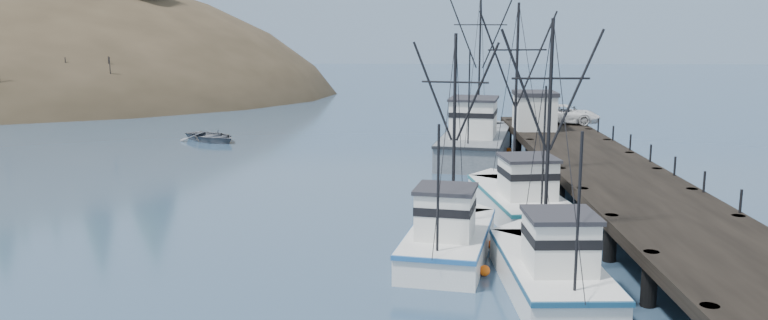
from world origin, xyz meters
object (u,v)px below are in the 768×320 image
(trawler_far, at_px, (518,198))
(work_vessel, at_px, (476,141))
(trawler_near, at_px, (549,268))
(pickup_truck, at_px, (566,114))
(pier, at_px, (609,174))
(trawler_mid, at_px, (450,237))
(motorboat, at_px, (212,141))
(pier_shed, at_px, (535,110))

(trawler_far, height_order, work_vessel, work_vessel)
(trawler_near, relative_size, pickup_truck, 1.97)
(pier, distance_m, work_vessel, 15.32)
(trawler_near, bearing_deg, trawler_mid, 131.19)
(work_vessel, distance_m, pickup_truck, 8.41)
(trawler_near, distance_m, trawler_mid, 5.25)
(trawler_far, bearing_deg, pickup_truck, 71.58)
(pier, height_order, motorboat, pier)
(pier, height_order, pickup_truck, pickup_truck)
(pier, distance_m, motorboat, 34.38)
(pier, bearing_deg, work_vessel, 112.37)
(pier, relative_size, motorboat, 8.18)
(pier_shed, distance_m, pickup_truck, 4.48)
(pier, height_order, trawler_mid, trawler_mid)
(trawler_mid, xyz_separation_m, pier_shed, (7.74, 24.15, 2.60))
(trawler_mid, bearing_deg, trawler_near, -48.81)
(work_vessel, relative_size, motorboat, 2.77)
(work_vessel, xyz_separation_m, pickup_truck, (7.33, 3.84, 1.50))
(trawler_far, distance_m, pickup_truck, 21.35)
(work_vessel, relative_size, pier_shed, 4.66)
(pier, distance_m, trawler_near, 14.58)
(work_vessel, bearing_deg, trawler_near, -89.91)
(trawler_near, bearing_deg, motorboat, 121.80)
(trawler_far, xyz_separation_m, work_vessel, (-0.61, 16.33, 0.41))
(trawler_mid, height_order, trawler_far, trawler_far)
(pickup_truck, bearing_deg, trawler_mid, 176.04)
(trawler_far, relative_size, work_vessel, 0.75)
(pier_shed, relative_size, motorboat, 0.59)
(pier, xyz_separation_m, pier_shed, (-1.50, 14.75, 1.73))
(pier, bearing_deg, trawler_mid, -134.50)
(pickup_truck, bearing_deg, work_vessel, 135.12)
(pickup_truck, bearing_deg, pier_shed, 154.76)
(trawler_far, xyz_separation_m, pier_shed, (3.72, 16.92, 2.60))
(trawler_mid, distance_m, motorboat, 35.33)
(work_vessel, bearing_deg, pier_shed, 7.76)
(pier, relative_size, pier_shed, 13.75)
(trawler_mid, bearing_deg, work_vessel, 81.76)
(pier_shed, bearing_deg, trawler_mid, -107.77)
(trawler_near, distance_m, pier_shed, 28.54)
(trawler_near, height_order, work_vessel, work_vessel)
(trawler_near, distance_m, motorboat, 40.50)
(trawler_far, height_order, pier_shed, trawler_far)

